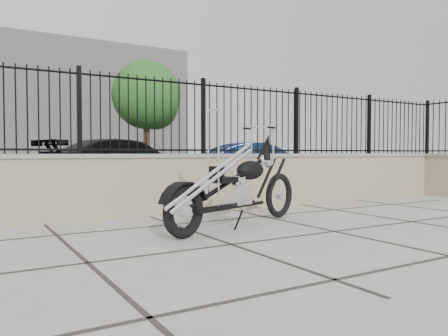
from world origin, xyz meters
name	(u,v)px	position (x,y,z in m)	size (l,w,h in m)	color
ground_plane	(232,245)	(0.00, 0.00, 0.00)	(90.00, 90.00, 0.00)	#99968E
parking_lot	(44,180)	(0.00, 12.50, 0.00)	(30.00, 30.00, 0.00)	black
retaining_wall	(146,185)	(0.00, 2.50, 0.48)	(14.00, 0.36, 0.96)	gray
iron_fence	(146,115)	(0.00, 2.50, 1.56)	(14.00, 0.08, 1.20)	black
background_building	(8,104)	(0.00, 26.50, 4.00)	(22.00, 6.00, 8.00)	beige
chopper_motorcycle	(236,169)	(0.62, 0.90, 0.77)	(2.56, 0.45, 1.54)	black
car_black	(126,163)	(1.49, 8.02, 0.68)	(1.89, 4.65, 1.35)	black
car_blue	(257,163)	(5.52, 7.35, 0.64)	(1.36, 3.89, 1.28)	#101E3B
bollard_b	(239,171)	(2.96, 4.46, 0.55)	(0.13, 0.13, 1.11)	blue
bollard_c	(318,173)	(5.59, 4.69, 0.44)	(0.11, 0.11, 0.88)	blue
tree_right	(146,92)	(5.32, 16.48, 3.96)	(3.35, 3.35, 5.65)	#382619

